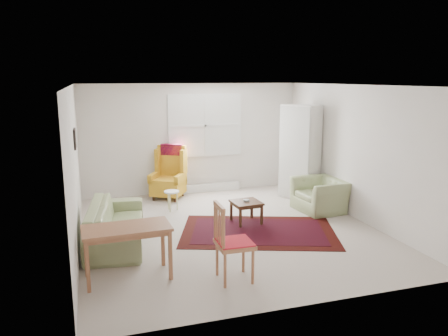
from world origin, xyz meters
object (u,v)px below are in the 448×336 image
object	(u,v)px
desk_chair	(235,242)
armchair	(321,192)
sofa	(116,216)
cabinet	(300,152)
coffee_table	(246,212)
stool	(172,201)
desk	(128,253)
wingback_chair	(168,172)

from	to	relation	value
desk_chair	armchair	bearing A→B (deg)	-46.78
sofa	cabinet	xyz separation A→B (m)	(4.02, 1.46, 0.60)
coffee_table	stool	size ratio (longest dim) A/B	1.23
stool	desk	xyz separation A→B (m)	(-1.11, -2.82, 0.15)
cabinet	sofa	bearing A→B (deg)	175.22
cabinet	armchair	bearing A→B (deg)	-114.79
sofa	coffee_table	bearing A→B (deg)	-77.44
armchair	desk	xyz separation A→B (m)	(-3.96, -1.94, -0.03)
coffee_table	stool	bearing A→B (deg)	135.06
wingback_chair	desk_chair	distance (m)	4.21
cabinet	desk	world-z (taller)	cabinet
sofa	desk_chair	distance (m)	2.36
wingback_chair	coffee_table	bearing A→B (deg)	-32.19
wingback_chair	stool	xyz separation A→B (m)	(-0.09, -0.93, -0.38)
armchair	desk_chair	size ratio (longest dim) A/B	0.94
armchair	coffee_table	distance (m)	1.72
coffee_table	desk	size ratio (longest dim) A/B	0.44
desk	cabinet	bearing A→B (deg)	36.19
wingback_chair	cabinet	world-z (taller)	cabinet
desk_chair	stool	bearing A→B (deg)	4.72
desk	desk_chair	size ratio (longest dim) A/B	1.08
sofa	stool	bearing A→B (deg)	-33.09
stool	desk_chair	distance (m)	3.30
coffee_table	desk_chair	size ratio (longest dim) A/B	0.48
sofa	stool	world-z (taller)	sofa
coffee_table	stool	distance (m)	1.65
sofa	stool	xyz separation A→B (m)	(1.17, 1.39, -0.23)
stool	desk	size ratio (longest dim) A/B	0.36
desk_chair	cabinet	bearing A→B (deg)	-37.23
desk_chair	sofa	bearing A→B (deg)	37.15
sofa	wingback_chair	world-z (taller)	wingback_chair
desk	desk_chair	xyz separation A→B (m)	(1.34, -0.46, 0.17)
coffee_table	wingback_chair	bearing A→B (deg)	117.16
stool	desk_chair	xyz separation A→B (m)	(0.23, -3.28, 0.32)
sofa	armchair	size ratio (longest dim) A/B	2.15
armchair	cabinet	xyz separation A→B (m)	(0.00, 0.96, 0.64)
sofa	desk_chair	world-z (taller)	desk_chair
stool	desk	bearing A→B (deg)	-111.47
stool	cabinet	bearing A→B (deg)	1.58
wingback_chair	desk	world-z (taller)	wingback_chair
sofa	cabinet	world-z (taller)	cabinet
stool	armchair	bearing A→B (deg)	-17.15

